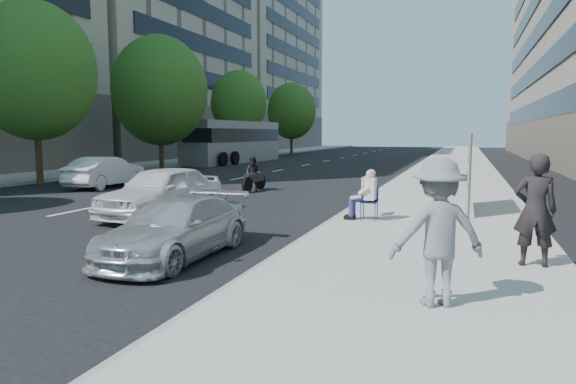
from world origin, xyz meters
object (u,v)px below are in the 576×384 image
at_px(parked_sedan, 176,228).
at_px(motorcycle, 253,176).
at_px(jogger, 438,232).
at_px(seated_protester, 365,192).
at_px(white_sedan_near, 161,191).
at_px(pedestrian_woman, 535,210).
at_px(protest_banner, 469,167).
at_px(white_sedan_mid, 105,172).
at_px(bus, 234,142).

xyz_separation_m(parked_sedan, motorcycle, (-2.98, 10.87, 0.07)).
relative_size(jogger, motorcycle, 0.93).
distance_m(seated_protester, jogger, 6.56).
bearing_deg(seated_protester, motorcycle, 132.39).
relative_size(seated_protester, white_sedan_near, 0.31).
height_order(pedestrian_woman, white_sedan_near, pedestrian_woman).
relative_size(seated_protester, jogger, 0.69).
xyz_separation_m(protest_banner, white_sedan_mid, (-14.95, 3.04, -0.73)).
bearing_deg(jogger, seated_protester, -94.86).
bearing_deg(white_sedan_near, motorcycle, 96.09).
xyz_separation_m(protest_banner, bus, (-17.78, 22.32, 0.23)).
relative_size(seated_protester, bus, 0.11).
bearing_deg(protest_banner, jogger, -92.66).
xyz_separation_m(seated_protester, parked_sedan, (-2.79, -4.55, -0.31)).
xyz_separation_m(seated_protester, motorcycle, (-5.76, 6.32, -0.24)).
bearing_deg(white_sedan_mid, jogger, 138.63).
relative_size(pedestrian_woman, protest_banner, 0.62).
distance_m(seated_protester, white_sedan_mid, 13.64).
bearing_deg(pedestrian_woman, protest_banner, -83.62).
relative_size(white_sedan_near, bus, 0.35).
relative_size(seated_protester, protest_banner, 0.43).
bearing_deg(white_sedan_mid, pedestrian_woman, 147.69).
xyz_separation_m(pedestrian_woman, parked_sedan, (-6.30, -0.91, -0.52)).
bearing_deg(pedestrian_woman, jogger, 58.05).
height_order(protest_banner, white_sedan_mid, protest_banner).
bearing_deg(jogger, white_sedan_mid, -62.42).
relative_size(pedestrian_woman, parked_sedan, 0.48).
distance_m(protest_banner, white_sedan_mid, 15.27).
distance_m(white_sedan_near, motorcycle, 6.83).
relative_size(parked_sedan, white_sedan_mid, 0.96).
bearing_deg(pedestrian_woman, white_sedan_near, -21.77).
bearing_deg(seated_protester, white_sedan_near, -174.88).
bearing_deg(protest_banner, white_sedan_near, -159.64).
bearing_deg(bus, jogger, -56.99).
bearing_deg(white_sedan_near, protest_banner, 25.91).
bearing_deg(jogger, white_sedan_near, -59.64).
height_order(motorcycle, bus, bus).
height_order(protest_banner, parked_sedan, protest_banner).
height_order(white_sedan_mid, motorcycle, motorcycle).
bearing_deg(protest_banner, pedestrian_woman, -80.61).
height_order(seated_protester, protest_banner, protest_banner).
height_order(parked_sedan, white_sedan_near, white_sedan_near).
xyz_separation_m(white_sedan_mid, motorcycle, (6.69, 0.75, -0.03)).
height_order(protest_banner, bus, bus).
xyz_separation_m(seated_protester, protest_banner, (2.49, 2.53, 0.53)).
xyz_separation_m(jogger, motorcycle, (-7.85, 12.53, -0.47)).
distance_m(protest_banner, bus, 28.54).
height_order(white_sedan_near, white_sedan_mid, white_sedan_near).
height_order(pedestrian_woman, bus, bus).
distance_m(pedestrian_woman, white_sedan_near, 9.74).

